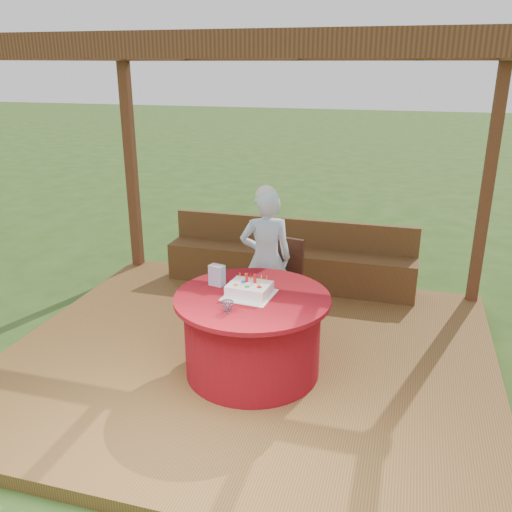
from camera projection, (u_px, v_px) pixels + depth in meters
The scene contains 10 objects.
ground at pixel (249, 363), 5.16m from camera, with size 60.00×60.00×0.00m, color #2B4B19.
deck at pixel (249, 358), 5.14m from camera, with size 4.50×4.00×0.12m, color brown.
pergola at pixel (247, 102), 4.35m from camera, with size 4.50×4.00×2.72m.
bench at pixel (289, 264), 6.59m from camera, with size 3.00×0.42×0.80m.
table at pixel (252, 334), 4.69m from camera, with size 1.33×1.33×0.72m.
chair at pixel (279, 276), 5.62m from camera, with size 0.52×0.52×0.88m.
elderly_woman at pixel (266, 257), 5.44m from camera, with size 0.61×0.50×1.47m.
birthday_cake at pixel (249, 289), 4.56m from camera, with size 0.43×0.43×0.18m.
gift_bag at pixel (217, 275), 4.77m from camera, with size 0.13×0.08×0.19m, color pink.
drinking_glass at pixel (227, 307), 4.27m from camera, with size 0.10×0.10×0.09m, color white.
Camera 1 is at (1.31, -4.32, 2.70)m, focal length 38.00 mm.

